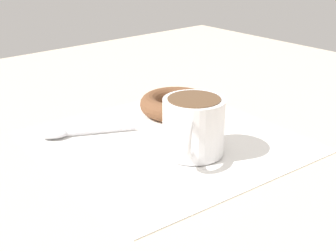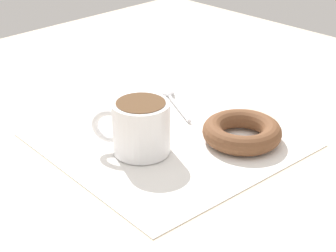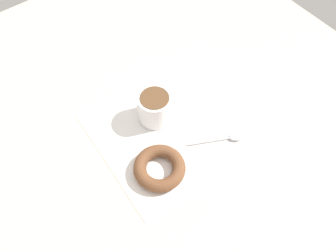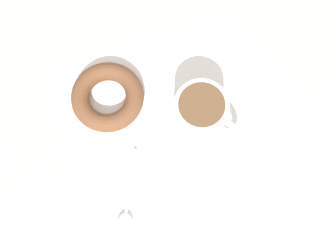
{
  "view_description": "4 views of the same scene",
  "coord_description": "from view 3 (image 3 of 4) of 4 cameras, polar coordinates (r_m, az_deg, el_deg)",
  "views": [
    {
      "loc": [
        -41.53,
        39.81,
        26.29
      ],
      "look_at": [
        2.14,
        2.67,
        2.3
      ],
      "focal_mm": 50.0,
      "sensor_mm": 36.0,
      "label": 1
    },
    {
      "loc": [
        -46.46,
        -47.08,
        38.06
      ],
      "look_at": [
        2.14,
        2.67,
        2.3
      ],
      "focal_mm": 60.0,
      "sensor_mm": 36.0,
      "label": 2
    },
    {
      "loc": [
        39.04,
        -25.18,
        72.1
      ],
      "look_at": [
        2.14,
        2.67,
        2.3
      ],
      "focal_mm": 40.0,
      "sensor_mm": 36.0,
      "label": 3
    },
    {
      "loc": [
        8.29,
        19.77,
        68.72
      ],
      "look_at": [
        2.14,
        2.67,
        2.3
      ],
      "focal_mm": 50.0,
      "sensor_mm": 36.0,
      "label": 4
    }
  ],
  "objects": [
    {
      "name": "spoon",
      "position": [
        0.85,
        9.26,
        -1.74
      ],
      "size": [
        7.06,
        12.23,
        0.9
      ],
      "color": "silver",
      "rests_on": "napkin"
    },
    {
      "name": "napkin",
      "position": [
        0.86,
        0.0,
        -0.8
      ],
      "size": [
        33.18,
        33.18,
        0.3
      ],
      "primitive_type": "cube",
      "rotation": [
        0.0,
        0.0,
        -0.06
      ],
      "color": "white",
      "rests_on": "ground_plane"
    },
    {
      "name": "ground_plane",
      "position": [
        0.87,
        -2.27,
        -1.15
      ],
      "size": [
        120.0,
        120.0,
        2.0
      ],
      "primitive_type": "cube",
      "color": "beige"
    },
    {
      "name": "coffee_cup",
      "position": [
        0.85,
        -1.97,
        2.99
      ],
      "size": [
        8.54,
        9.3,
        7.21
      ],
      "color": "white",
      "rests_on": "napkin"
    },
    {
      "name": "donut",
      "position": [
        0.79,
        -1.32,
        -6.39
      ],
      "size": [
        11.09,
        11.09,
        2.78
      ],
      "primitive_type": "torus",
      "color": "brown",
      "rests_on": "napkin"
    }
  ]
}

